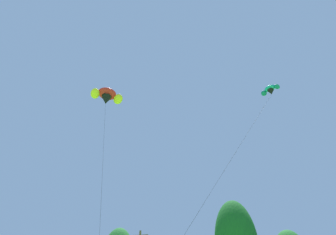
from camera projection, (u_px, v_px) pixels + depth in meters
name	position (u px, v px, depth m)	size (l,w,h in m)	color
parafoil_kite_high_red_yellow	(107.00, 96.00, 32.56)	(7.60, 8.91, 22.37)	red
parafoil_kite_mid_teal	(270.00, 90.00, 32.72)	(11.64, 15.09, 22.63)	teal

